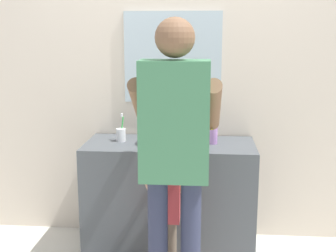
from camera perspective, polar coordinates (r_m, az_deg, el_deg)
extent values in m
cube|color=beige|center=(3.47, 0.66, 7.53)|extent=(4.40, 0.08, 2.70)
cube|color=silver|center=(3.41, 0.60, 8.81)|extent=(0.74, 0.02, 0.69)
cube|color=#4C5156|center=(3.36, 0.22, -9.06)|extent=(1.24, 0.54, 0.82)
cylinder|color=silver|center=(3.20, 0.20, -1.36)|extent=(0.39, 0.39, 0.11)
cylinder|color=#B1B1AD|center=(3.20, 0.20, -1.26)|extent=(0.32, 0.32, 0.09)
cylinder|color=#B7BABF|center=(3.44, 0.53, 0.15)|extent=(0.03, 0.03, 0.18)
cylinder|color=#B7BABF|center=(3.36, 0.46, 1.28)|extent=(0.02, 0.12, 0.02)
cylinder|color=#B7BABF|center=(3.46, -0.63, -0.89)|extent=(0.04, 0.04, 0.05)
cylinder|color=#B7BABF|center=(3.45, 1.69, -0.93)|extent=(0.04, 0.04, 0.05)
cylinder|color=silver|center=(3.30, -6.07, -1.15)|extent=(0.07, 0.07, 0.09)
cylinder|color=green|center=(3.31, -5.93, -0.21)|extent=(0.03, 0.02, 0.17)
cube|color=white|center=(3.29, -5.97, 1.41)|extent=(0.01, 0.02, 0.02)
cylinder|color=#B27FC6|center=(3.22, 5.85, -1.16)|extent=(0.06, 0.06, 0.13)
cylinder|color=#2D2D2D|center=(3.21, 5.88, 0.28)|extent=(0.02, 0.02, 0.03)
cylinder|color=#6B5B4C|center=(3.08, -1.38, -15.46)|extent=(0.06, 0.06, 0.40)
cylinder|color=#6B5B4C|center=(3.07, 0.53, -15.53)|extent=(0.06, 0.06, 0.40)
cube|color=#B7383D|center=(2.92, -0.44, -9.00)|extent=(0.20, 0.11, 0.35)
sphere|color=#D8A884|center=(2.85, -0.44, -4.48)|extent=(0.11, 0.11, 0.11)
cylinder|color=#D8A884|center=(3.01, -2.37, -7.77)|extent=(0.05, 0.24, 0.19)
cylinder|color=#D8A884|center=(2.99, 1.83, -7.89)|extent=(0.05, 0.24, 0.19)
cylinder|color=#2D334C|center=(2.74, -1.30, -14.53)|extent=(0.12, 0.12, 0.78)
cylinder|color=#2D334C|center=(2.73, 2.93, -14.68)|extent=(0.12, 0.12, 0.78)
cube|color=#427F56|center=(2.50, 0.86, 0.64)|extent=(0.39, 0.22, 0.68)
sphere|color=brown|center=(2.45, 0.89, 11.30)|extent=(0.22, 0.22, 0.22)
cylinder|color=brown|center=(2.68, -3.47, 2.70)|extent=(0.10, 0.47, 0.37)
cylinder|color=brown|center=(2.66, 5.77, 2.57)|extent=(0.10, 0.47, 0.37)
cylinder|color=yellow|center=(2.87, 5.65, -0.39)|extent=(0.01, 0.14, 0.03)
cube|color=white|center=(2.94, 5.64, 0.15)|extent=(0.01, 0.02, 0.02)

